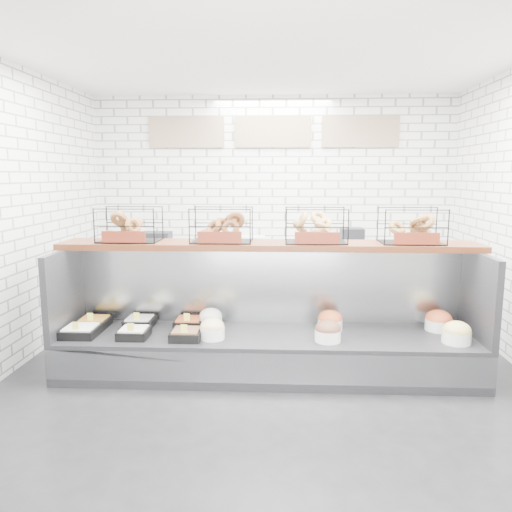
{
  "coord_description": "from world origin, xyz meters",
  "views": [
    {
      "loc": [
        0.11,
        -4.33,
        1.91
      ],
      "look_at": [
        -0.12,
        0.45,
        1.13
      ],
      "focal_mm": 35.0,
      "sensor_mm": 36.0,
      "label": 1
    }
  ],
  "objects": [
    {
      "name": "ground",
      "position": [
        0.0,
        0.0,
        0.0
      ],
      "size": [
        5.5,
        5.5,
        0.0
      ],
      "primitive_type": "plane",
      "color": "black",
      "rests_on": "ground"
    },
    {
      "name": "room_shell",
      "position": [
        0.0,
        0.6,
        2.06
      ],
      "size": [
        5.02,
        5.51,
        3.01
      ],
      "color": "white",
      "rests_on": "ground"
    },
    {
      "name": "display_case",
      "position": [
        -0.0,
        0.34,
        0.33
      ],
      "size": [
        4.0,
        0.9,
        1.2
      ],
      "color": "black",
      "rests_on": "ground"
    },
    {
      "name": "bagel_shelf",
      "position": [
        -0.0,
        0.52,
        1.38
      ],
      "size": [
        4.1,
        0.5,
        0.4
      ],
      "color": "#421C0E",
      "rests_on": "display_case"
    },
    {
      "name": "prep_counter",
      "position": [
        -0.01,
        2.43,
        0.47
      ],
      "size": [
        4.0,
        0.6,
        1.2
      ],
      "color": "#93969B",
      "rests_on": "ground"
    }
  ]
}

